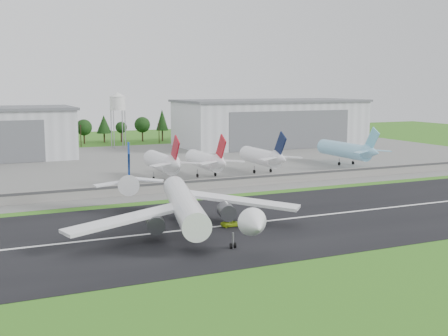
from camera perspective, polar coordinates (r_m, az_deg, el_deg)
name	(u,v)px	position (r m, az deg, el deg)	size (l,w,h in m)	color
ground	(326,226)	(134.19, 10.32, -5.87)	(600.00, 600.00, 0.00)	#316B19
runway	(303,217)	(142.29, 8.05, -4.98)	(320.00, 60.00, 0.10)	black
runway_centerline	(303,217)	(142.28, 8.05, -4.95)	(220.00, 1.00, 0.02)	white
apron	(166,163)	(241.12, -5.90, 0.54)	(320.00, 150.00, 0.10)	slate
blast_fence	(229,182)	(180.85, 0.50, -1.47)	(240.00, 0.61, 3.50)	gray
hangar_east	(270,123)	(310.80, 4.73, 4.63)	(102.00, 47.00, 25.20)	silver
water_tower	(117,101)	(300.32, -10.77, 6.66)	(8.40, 8.40, 29.40)	#99999E
utility_poles	(121,145)	(317.64, -10.39, 2.31)	(230.00, 3.00, 12.00)	black
treeline	(115,143)	(332.17, -11.01, 2.56)	(320.00, 16.00, 22.00)	black
main_airliner	(185,210)	(127.26, -3.99, -4.27)	(55.73, 58.71, 18.17)	white
ground_vehicle	(232,224)	(131.58, 0.77, -5.66)	(2.29, 4.96, 1.38)	#A0C617
parked_jet_red_a	(164,163)	(194.84, -6.09, 0.56)	(7.36, 31.29, 16.90)	silver
parked_jet_red_b	(208,161)	(200.37, -1.65, 0.75)	(7.36, 31.29, 16.66)	white
parked_jet_navy	(264,157)	(210.04, 4.13, 1.12)	(7.36, 31.29, 16.81)	white
parked_jet_skyblue	(349,150)	(236.55, 12.54, 1.79)	(7.36, 37.29, 17.00)	#86C7E8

